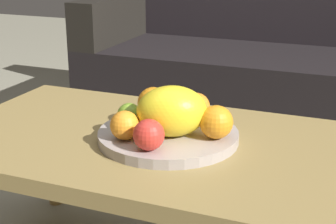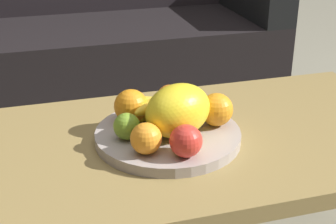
{
  "view_description": "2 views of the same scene",
  "coord_description": "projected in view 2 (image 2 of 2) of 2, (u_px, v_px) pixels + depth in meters",
  "views": [
    {
      "loc": [
        0.41,
        -1.1,
        0.9
      ],
      "look_at": [
        -0.04,
        -0.0,
        0.5
      ],
      "focal_mm": 55.13,
      "sensor_mm": 36.0,
      "label": 1
    },
    {
      "loc": [
        -0.33,
        -1.01,
        0.98
      ],
      "look_at": [
        -0.04,
        -0.0,
        0.5
      ],
      "focal_mm": 53.33,
      "sensor_mm": 36.0,
      "label": 2
    }
  ],
  "objects": [
    {
      "name": "orange_front",
      "position": [
        217.0,
        110.0,
        1.19
      ],
      "size": [
        0.08,
        0.08,
        0.08
      ],
      "primitive_type": "sphere",
      "color": "orange",
      "rests_on": "fruit_bowl"
    },
    {
      "name": "orange_back",
      "position": [
        131.0,
        106.0,
        1.21
      ],
      "size": [
        0.08,
        0.08,
        0.08
      ],
      "primitive_type": "sphere",
      "color": "orange",
      "rests_on": "fruit_bowl"
    },
    {
      "name": "banana_bunch",
      "position": [
        151.0,
        109.0,
        1.23
      ],
      "size": [
        0.18,
        0.13,
        0.06
      ],
      "color": "yellow",
      "rests_on": "fruit_bowl"
    },
    {
      "name": "couch",
      "position": [
        91.0,
        40.0,
        2.36
      ],
      "size": [
        1.7,
        0.7,
        0.9
      ],
      "color": "black",
      "rests_on": "ground_plane"
    },
    {
      "name": "apple_right",
      "position": [
        186.0,
        141.0,
        1.06
      ],
      "size": [
        0.07,
        0.07,
        0.07
      ],
      "primitive_type": "sphere",
      "color": "red",
      "rests_on": "fruit_bowl"
    },
    {
      "name": "melon_large_front",
      "position": [
        178.0,
        110.0,
        1.14
      ],
      "size": [
        0.2,
        0.18,
        0.12
      ],
      "primitive_type": "ellipsoid",
      "rotation": [
        0.0,
        0.0,
        0.45
      ],
      "color": "yellow",
      "rests_on": "fruit_bowl"
    },
    {
      "name": "orange_right",
      "position": [
        169.0,
        99.0,
        1.27
      ],
      "size": [
        0.07,
        0.07,
        0.07
      ],
      "primitive_type": "sphere",
      "color": "orange",
      "rests_on": "fruit_bowl"
    },
    {
      "name": "apple_front",
      "position": [
        127.0,
        126.0,
        1.14
      ],
      "size": [
        0.06,
        0.06,
        0.06
      ],
      "primitive_type": "sphere",
      "color": "olive",
      "rests_on": "fruit_bowl"
    },
    {
      "name": "fruit_bowl",
      "position": [
        168.0,
        136.0,
        1.19
      ],
      "size": [
        0.35,
        0.35,
        0.03
      ],
      "primitive_type": "cylinder",
      "color": "#A59A95",
      "rests_on": "coffee_table"
    },
    {
      "name": "orange_left",
      "position": [
        146.0,
        138.0,
        1.07
      ],
      "size": [
        0.07,
        0.07,
        0.07
      ],
      "primitive_type": "sphere",
      "color": "orange",
      "rests_on": "fruit_bowl"
    },
    {
      "name": "coffee_table",
      "position": [
        182.0,
        154.0,
        1.22
      ],
      "size": [
        1.23,
        0.62,
        0.42
      ],
      "color": "olive",
      "rests_on": "ground_plane"
    }
  ]
}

